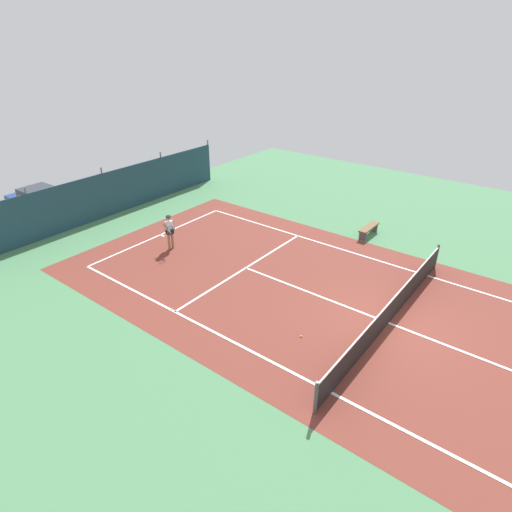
% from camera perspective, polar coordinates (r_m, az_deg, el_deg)
% --- Properties ---
extents(ground_plane, '(36.00, 36.00, 0.00)m').
position_cam_1_polar(ground_plane, '(15.82, 17.22, -8.53)').
color(ground_plane, '#4C8456').
extents(court_surface, '(11.02, 26.60, 0.01)m').
position_cam_1_polar(court_surface, '(15.82, 17.22, -8.53)').
color(court_surface, brown).
rests_on(court_surface, ground).
extents(tennis_net, '(10.12, 0.10, 1.10)m').
position_cam_1_polar(tennis_net, '(15.53, 17.48, -7.01)').
color(tennis_net, black).
rests_on(tennis_net, ground).
extents(back_fence, '(16.30, 0.98, 2.70)m').
position_cam_1_polar(back_fence, '(25.25, -19.80, 6.77)').
color(back_fence, '#1E3D4C').
rests_on(back_fence, ground).
extents(tennis_player, '(0.74, 0.73, 1.64)m').
position_cam_1_polar(tennis_player, '(20.04, -11.44, 3.45)').
color(tennis_player, '#9E7051').
rests_on(tennis_player, ground).
extents(tennis_ball_near_player, '(0.07, 0.07, 0.07)m').
position_cam_1_polar(tennis_ball_near_player, '(16.06, -11.18, -6.95)').
color(tennis_ball_near_player, '#CCDB33').
rests_on(tennis_ball_near_player, ground).
extents(tennis_ball_midcourt, '(0.07, 0.07, 0.07)m').
position_cam_1_polar(tennis_ball_midcourt, '(14.57, 6.03, -10.59)').
color(tennis_ball_midcourt, '#CCDB33').
rests_on(tennis_ball_midcourt, ground).
extents(parked_car, '(2.16, 4.27, 1.68)m').
position_cam_1_polar(parked_car, '(25.78, -26.62, 6.26)').
color(parked_car, navy).
rests_on(parked_car, ground).
extents(courtside_bench, '(1.60, 0.40, 0.49)m').
position_cam_1_polar(courtside_bench, '(21.93, 14.81, 3.55)').
color(courtside_bench, brown).
rests_on(courtside_bench, ground).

